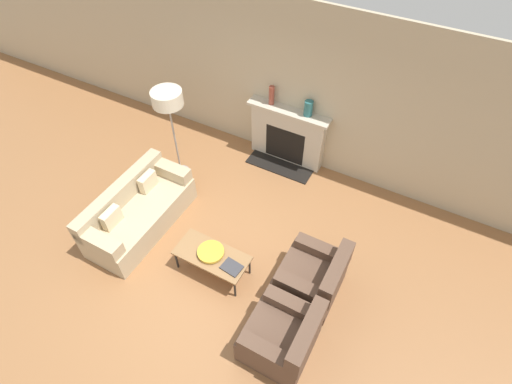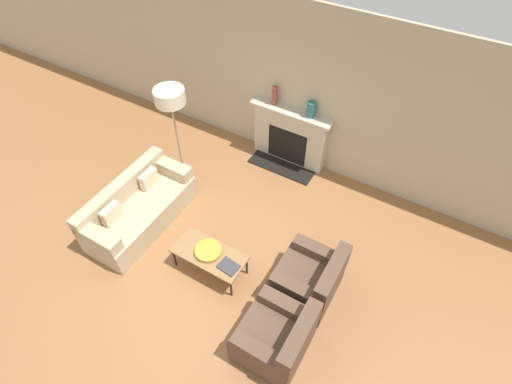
{
  "view_description": "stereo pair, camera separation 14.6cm",
  "coord_description": "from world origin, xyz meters",
  "views": [
    {
      "loc": [
        2.16,
        -2.42,
        5.14
      ],
      "look_at": [
        0.11,
        1.35,
        0.45
      ],
      "focal_mm": 28.0,
      "sensor_mm": 36.0,
      "label": 1
    },
    {
      "loc": [
        2.29,
        -2.35,
        5.14
      ],
      "look_at": [
        0.11,
        1.35,
        0.45
      ],
      "focal_mm": 28.0,
      "sensor_mm": 36.0,
      "label": 2
    }
  ],
  "objects": [
    {
      "name": "armchair_far",
      "position": [
        1.5,
        0.43,
        0.32
      ],
      "size": [
        0.82,
        0.85,
        0.86
      ],
      "rotation": [
        0.0,
        0.0,
        -1.57
      ],
      "color": "brown",
      "rests_on": "ground_plane"
    },
    {
      "name": "bowl",
      "position": [
        0.09,
        0.05,
        0.43
      ],
      "size": [
        0.38,
        0.38,
        0.06
      ],
      "color": "gold",
      "rests_on": "coffee_table"
    },
    {
      "name": "floor_lamp",
      "position": [
        -1.52,
        1.49,
        1.51
      ],
      "size": [
        0.49,
        0.49,
        1.72
      ],
      "color": "gray",
      "rests_on": "ground_plane"
    },
    {
      "name": "mantel_vase_left",
      "position": [
        -0.35,
        2.76,
        1.28
      ],
      "size": [
        0.1,
        0.1,
        0.34
      ],
      "color": "brown",
      "rests_on": "fireplace"
    },
    {
      "name": "book",
      "position": [
        0.47,
        -0.01,
        0.41
      ],
      "size": [
        0.29,
        0.24,
        0.02
      ],
      "rotation": [
        0.0,
        0.0,
        -0.11
      ],
      "color": "#38383D",
      "rests_on": "coffee_table"
    },
    {
      "name": "coffee_table",
      "position": [
        0.11,
        0.04,
        0.37
      ],
      "size": [
        1.07,
        0.5,
        0.4
      ],
      "color": "olive",
      "rests_on": "ground_plane"
    },
    {
      "name": "fireplace",
      "position": [
        -0.01,
        2.74,
        0.54
      ],
      "size": [
        1.48,
        0.59,
        1.11
      ],
      "color": "beige",
      "rests_on": "ground_plane"
    },
    {
      "name": "wall_back",
      "position": [
        0.0,
        2.89,
        1.45
      ],
      "size": [
        18.0,
        0.06,
        2.9
      ],
      "color": "#BCAD8E",
      "rests_on": "ground_plane"
    },
    {
      "name": "ground_plane",
      "position": [
        0.0,
        0.0,
        0.0
      ],
      "size": [
        18.0,
        18.0,
        0.0
      ],
      "primitive_type": "plane",
      "color": "#99663D"
    },
    {
      "name": "couch",
      "position": [
        -1.38,
        0.2,
        0.31
      ],
      "size": [
        0.82,
        1.86,
        0.77
      ],
      "rotation": [
        0.0,
        0.0,
        1.57
      ],
      "color": "tan",
      "rests_on": "ground_plane"
    },
    {
      "name": "armchair_near",
      "position": [
        1.5,
        -0.51,
        0.32
      ],
      "size": [
        0.82,
        0.85,
        0.86
      ],
      "rotation": [
        0.0,
        0.0,
        -1.57
      ],
      "color": "brown",
      "rests_on": "ground_plane"
    },
    {
      "name": "mantel_vase_center_left",
      "position": [
        0.33,
        2.76,
        1.24
      ],
      "size": [
        0.15,
        0.15,
        0.27
      ],
      "color": "#28666B",
      "rests_on": "fireplace"
    }
  ]
}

